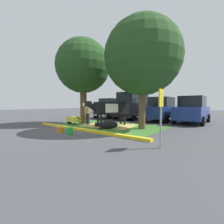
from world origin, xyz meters
The scene contains 17 objects.
ground_plane centered at (0.00, 0.00, 0.00)m, with size 80.00×80.00×0.00m, color #424247.
grass_island centered at (0.42, 2.37, 0.01)m, with size 6.86×4.21×0.02m, color #386B28.
curb_yellow centered at (0.42, 0.11, 0.06)m, with size 8.06×0.24×0.12m, color yellow.
hay_bedding centered at (0.40, 2.47, 0.03)m, with size 3.20×2.40×0.04m, color tan.
shade_tree_left centered at (-1.86, 2.25, 4.16)m, with size 3.89×3.89×6.13m.
shade_tree_right centered at (2.70, 2.64, 4.07)m, with size 4.32×4.32×6.24m.
cow_holstein centered at (0.40, 2.58, 1.15)m, with size 1.68×2.98×1.61m.
calf_lying centered at (1.17, 1.41, 0.24)m, with size 1.17×1.14×0.48m.
person_handler centered at (-1.09, 1.96, 0.81)m, with size 0.34×0.53×1.52m.
wheelbarrow centered at (-1.92, 1.43, 0.39)m, with size 1.62×0.69×0.63m.
parking_sign centered at (5.01, -0.47, 1.34)m, with size 0.09×0.44×1.89m.
bucket_orange centered at (0.03, -0.92, 0.15)m, with size 0.34×0.34×0.30m.
bucket_green centered at (0.77, -0.88, 0.17)m, with size 0.33×0.33×0.33m.
hatchback_white centered at (-3.52, 7.51, 0.98)m, with size 2.07×4.42×2.02m.
suv_black centered at (-0.90, 7.62, 1.27)m, with size 2.17×4.62×2.52m.
sedan_red centered at (1.90, 7.66, 0.98)m, with size 2.07×4.42×2.02m.
sedan_blue centered at (4.29, 7.59, 0.98)m, with size 2.07×4.42×2.02m.
Camera 1 is at (6.89, -5.31, 1.41)m, focal length 24.96 mm.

